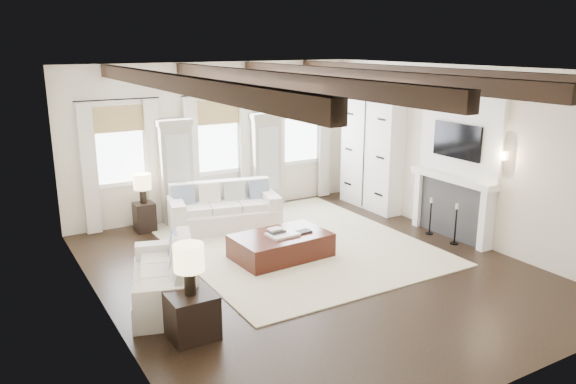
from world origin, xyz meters
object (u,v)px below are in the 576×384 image
sofa_left (169,279)px  side_table_front (192,315)px  ottoman (281,246)px  sofa_back (224,211)px  side_table_back (145,217)px

sofa_left → side_table_front: sofa_left is taller
ottoman → sofa_left: bearing=-167.2°
sofa_left → ottoman: 2.29m
side_table_front → ottoman: bearing=37.3°
sofa_back → ottoman: (0.19, -1.94, -0.15)m
sofa_left → ottoman: bearing=15.8°
sofa_back → side_table_front: (-2.10, -3.68, -0.07)m
sofa_left → side_table_back: 3.27m
side_table_back → side_table_front: bearing=-99.2°
sofa_back → ottoman: 1.96m
sofa_back → sofa_left: 3.26m
sofa_back → side_table_back: 1.55m
side_table_front → side_table_back: (0.70, 4.33, -0.01)m
sofa_left → side_table_front: bearing=-94.5°
side_table_front → side_table_back: 4.39m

